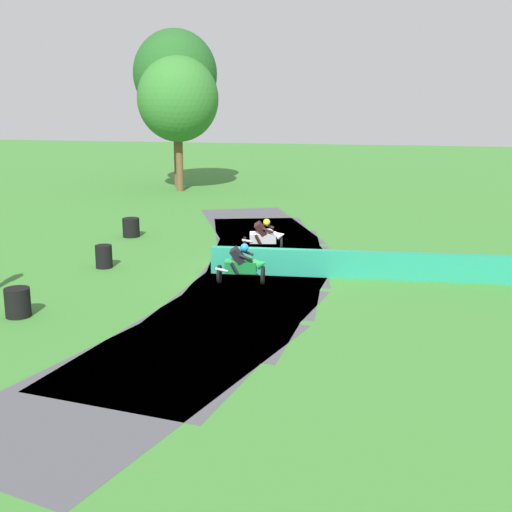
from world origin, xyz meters
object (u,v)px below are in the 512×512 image
object	(u,v)px
tire_stack_mid_a	(104,256)
tire_stack_mid_b	(131,227)
motorcycle_lead_green	(243,265)
tire_stack_near	(18,302)
motorcycle_chase_white	(265,236)

from	to	relation	value
tire_stack_mid_a	tire_stack_mid_b	xyz separation A→B (m)	(-1.00, 5.17, -0.00)
motorcycle_lead_green	tire_stack_near	bearing A→B (deg)	-141.10
motorcycle_lead_green	tire_stack_mid_b	bearing A→B (deg)	134.40
motorcycle_lead_green	tire_stack_near	world-z (taller)	motorcycle_lead_green
motorcycle_chase_white	tire_stack_mid_b	bearing A→B (deg)	163.57
tire_stack_near	motorcycle_lead_green	bearing A→B (deg)	38.90
tire_stack_mid_a	tire_stack_near	bearing A→B (deg)	-91.33
tire_stack_near	tire_stack_mid_b	xyz separation A→B (m)	(-0.87, 10.66, 0.00)
motorcycle_lead_green	motorcycle_chase_white	bearing A→B (deg)	91.57
tire_stack_mid_a	tire_stack_mid_b	size ratio (longest dim) A/B	1.00
motorcycle_lead_green	tire_stack_mid_a	distance (m)	5.35
motorcycle_chase_white	tire_stack_mid_a	xyz separation A→B (m)	(-5.09, -3.37, -0.24)
motorcycle_lead_green	tire_stack_mid_a	world-z (taller)	motorcycle_lead_green
tire_stack_mid_a	tire_stack_mid_b	bearing A→B (deg)	100.97
tire_stack_mid_a	motorcycle_lead_green	bearing A→B (deg)	-12.76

